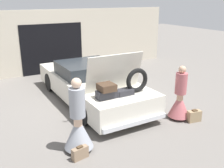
{
  "coord_description": "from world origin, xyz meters",
  "views": [
    {
      "loc": [
        -3.47,
        -7.48,
        3.27
      ],
      "look_at": [
        0.0,
        -1.41,
        0.96
      ],
      "focal_mm": 42.0,
      "sensor_mm": 36.0,
      "label": 1
    }
  ],
  "objects_px": {
    "car": "(91,83)",
    "suitcase_beside_right_person": "(194,116)",
    "suitcase_beside_left_person": "(80,153)",
    "person_right": "(180,100)",
    "person_left": "(78,126)"
  },
  "relations": [
    {
      "from": "suitcase_beside_left_person",
      "to": "person_left",
      "type": "bearing_deg",
      "value": 70.67
    },
    {
      "from": "car",
      "to": "suitcase_beside_right_person",
      "type": "xyz_separation_m",
      "value": [
        1.78,
        -2.87,
        -0.42
      ]
    },
    {
      "from": "person_right",
      "to": "suitcase_beside_left_person",
      "type": "xyz_separation_m",
      "value": [
        -3.22,
        -0.44,
        -0.41
      ]
    },
    {
      "from": "car",
      "to": "suitcase_beside_left_person",
      "type": "xyz_separation_m",
      "value": [
        -1.67,
        -2.95,
        -0.45
      ]
    },
    {
      "from": "car",
      "to": "person_right",
      "type": "height_order",
      "value": "car"
    },
    {
      "from": "person_right",
      "to": "suitcase_beside_right_person",
      "type": "distance_m",
      "value": 0.58
    },
    {
      "from": "car",
      "to": "suitcase_beside_left_person",
      "type": "relative_size",
      "value": 13.58
    },
    {
      "from": "car",
      "to": "suitcase_beside_right_person",
      "type": "bearing_deg",
      "value": -58.2
    },
    {
      "from": "car",
      "to": "person_left",
      "type": "distance_m",
      "value": 3.04
    },
    {
      "from": "person_left",
      "to": "person_right",
      "type": "distance_m",
      "value": 3.1
    },
    {
      "from": "person_right",
      "to": "suitcase_beside_left_person",
      "type": "height_order",
      "value": "person_right"
    },
    {
      "from": "person_left",
      "to": "person_right",
      "type": "height_order",
      "value": "person_left"
    },
    {
      "from": "person_right",
      "to": "suitcase_beside_left_person",
      "type": "distance_m",
      "value": 3.27
    },
    {
      "from": "person_right",
      "to": "suitcase_beside_left_person",
      "type": "bearing_deg",
      "value": 91.68
    },
    {
      "from": "suitcase_beside_right_person",
      "to": "car",
      "type": "bearing_deg",
      "value": 121.8
    }
  ]
}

